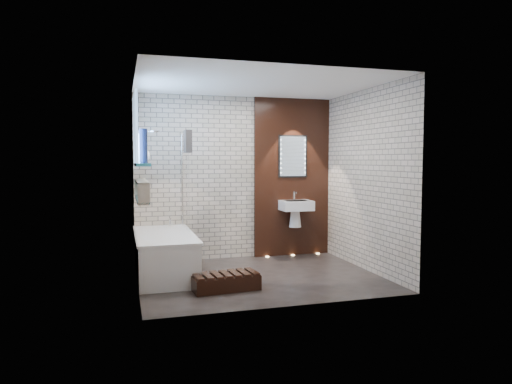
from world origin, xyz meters
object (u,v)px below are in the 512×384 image
object	(u,v)px
bath_screen	(185,181)
washbasin	(296,209)
led_mirror	(293,156)
walnut_step	(226,282)
bathtub	(165,254)

from	to	relation	value
bath_screen	washbasin	distance (m)	1.89
washbasin	led_mirror	xyz separation A→B (m)	(0.00, 0.16, 0.86)
walnut_step	washbasin	bearing A→B (deg)	45.56
bath_screen	led_mirror	world-z (taller)	led_mirror
bathtub	washbasin	xyz separation A→B (m)	(2.17, 0.62, 0.50)
bathtub	led_mirror	size ratio (longest dim) A/B	2.49
bathtub	bath_screen	distance (m)	1.14
washbasin	bathtub	bearing A→B (deg)	-163.99
bath_screen	led_mirror	size ratio (longest dim) A/B	2.00
bath_screen	led_mirror	bearing A→B (deg)	10.66
bath_screen	led_mirror	xyz separation A→B (m)	(1.82, 0.34, 0.37)
led_mirror	washbasin	bearing A→B (deg)	-90.00
bathtub	led_mirror	xyz separation A→B (m)	(2.17, 0.78, 1.36)
bath_screen	led_mirror	distance (m)	1.89
bathtub	led_mirror	bearing A→B (deg)	19.78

